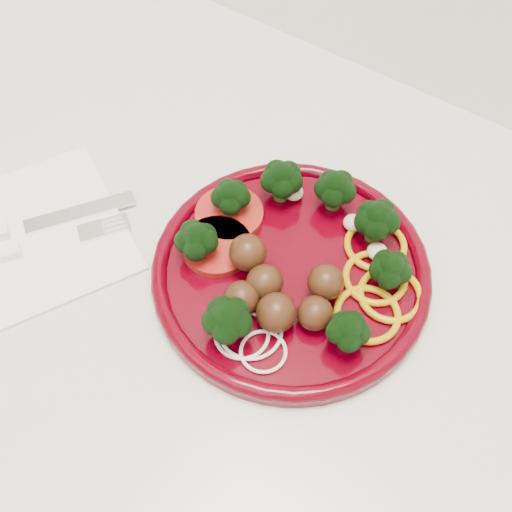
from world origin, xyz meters
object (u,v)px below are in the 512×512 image
Objects in this scene: napkin at (30,237)px; fork at (3,255)px; plate at (292,266)px; knife at (2,232)px.

fork is (-0.00, -0.03, 0.01)m from napkin.
plate is 0.26m from fork.
knife is 1.12× the size of fork.
knife reaches higher than fork.
napkin is at bearing 33.31° from fork.
plate is 0.24m from napkin.
knife reaches higher than napkin.
napkin is 0.99× the size of knife.
knife is (-0.24, -0.11, -0.01)m from plate.
plate is 1.45× the size of knife.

